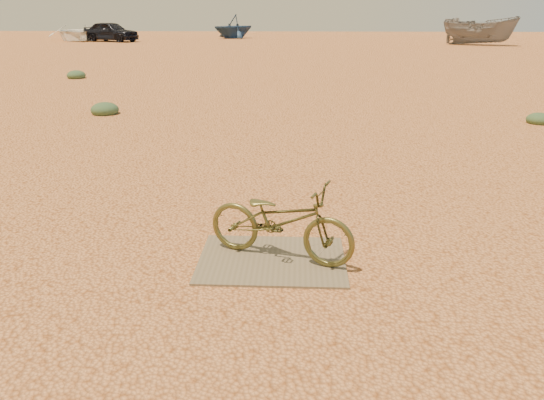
{
  "coord_description": "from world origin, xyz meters",
  "views": [
    {
      "loc": [
        0.32,
        -4.55,
        2.35
      ],
      "look_at": [
        0.09,
        0.2,
        0.64
      ],
      "focal_mm": 35.0,
      "sensor_mm": 36.0,
      "label": 1
    }
  ],
  "objects_px": {
    "boat_near_left": "(76,33)",
    "car": "(111,32)",
    "plywood_board": "(272,260)",
    "boat_mid_right": "(479,31)",
    "bicycle": "(281,221)",
    "boat_far_left": "(233,26)"
  },
  "relations": [
    {
      "from": "plywood_board",
      "to": "bicycle",
      "type": "xyz_separation_m",
      "value": [
        0.08,
        0.04,
        0.41
      ]
    },
    {
      "from": "plywood_board",
      "to": "boat_near_left",
      "type": "bearing_deg",
      "value": 114.3
    },
    {
      "from": "boat_mid_right",
      "to": "plywood_board",
      "type": "bearing_deg",
      "value": -173.47
    },
    {
      "from": "car",
      "to": "boat_mid_right",
      "type": "height_order",
      "value": "boat_mid_right"
    },
    {
      "from": "car",
      "to": "boat_near_left",
      "type": "relative_size",
      "value": 0.74
    },
    {
      "from": "car",
      "to": "boat_mid_right",
      "type": "distance_m",
      "value": 27.64
    },
    {
      "from": "plywood_board",
      "to": "boat_mid_right",
      "type": "bearing_deg",
      "value": 69.7
    },
    {
      "from": "boat_far_left",
      "to": "car",
      "type": "bearing_deg",
      "value": -98.81
    },
    {
      "from": "bicycle",
      "to": "boat_mid_right",
      "type": "xyz_separation_m",
      "value": [
        12.86,
        34.95,
        0.56
      ]
    },
    {
      "from": "plywood_board",
      "to": "boat_near_left",
      "type": "xyz_separation_m",
      "value": [
        -17.87,
        39.57,
        0.61
      ]
    },
    {
      "from": "plywood_board",
      "to": "boat_near_left",
      "type": "distance_m",
      "value": 43.42
    },
    {
      "from": "plywood_board",
      "to": "boat_near_left",
      "type": "height_order",
      "value": "boat_near_left"
    },
    {
      "from": "boat_near_left",
      "to": "bicycle",
      "type": "bearing_deg",
      "value": -91.55
    },
    {
      "from": "bicycle",
      "to": "boat_near_left",
      "type": "bearing_deg",
      "value": 44.46
    },
    {
      "from": "bicycle",
      "to": "boat_mid_right",
      "type": "height_order",
      "value": "boat_mid_right"
    },
    {
      "from": "plywood_board",
      "to": "boat_mid_right",
      "type": "xyz_separation_m",
      "value": [
        12.95,
        34.99,
        0.97
      ]
    },
    {
      "from": "bicycle",
      "to": "car",
      "type": "relative_size",
      "value": 0.34
    },
    {
      "from": "car",
      "to": "bicycle",
      "type": "bearing_deg",
      "value": -137.29
    },
    {
      "from": "boat_far_left",
      "to": "boat_mid_right",
      "type": "bearing_deg",
      "value": 24.44
    },
    {
      "from": "bicycle",
      "to": "boat_near_left",
      "type": "xyz_separation_m",
      "value": [
        -17.95,
        39.53,
        0.2
      ]
    },
    {
      "from": "boat_near_left",
      "to": "boat_far_left",
      "type": "bearing_deg",
      "value": -7.56
    },
    {
      "from": "boat_near_left",
      "to": "car",
      "type": "bearing_deg",
      "value": -48.64
    }
  ]
}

